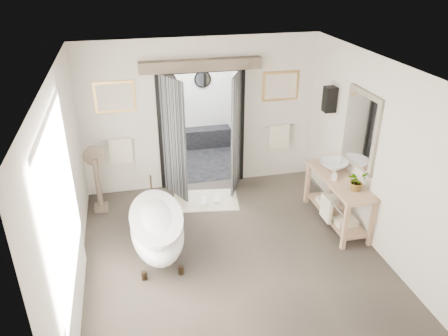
{
  "coord_description": "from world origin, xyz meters",
  "views": [
    {
      "loc": [
        -1.36,
        -5.23,
        4.23
      ],
      "look_at": [
        0.0,
        0.6,
        1.25
      ],
      "focal_mm": 35.0,
      "sensor_mm": 36.0,
      "label": 1
    }
  ],
  "objects_px": {
    "clawfoot_tub": "(157,227)",
    "basin": "(334,166)",
    "vanity": "(337,197)",
    "rug": "(206,200)"
  },
  "relations": [
    {
      "from": "vanity",
      "to": "rug",
      "type": "distance_m",
      "value": 2.42
    },
    {
      "from": "clawfoot_tub",
      "to": "rug",
      "type": "height_order",
      "value": "clawfoot_tub"
    },
    {
      "from": "clawfoot_tub",
      "to": "vanity",
      "type": "bearing_deg",
      "value": 2.0
    },
    {
      "from": "vanity",
      "to": "rug",
      "type": "relative_size",
      "value": 1.33
    },
    {
      "from": "vanity",
      "to": "rug",
      "type": "bearing_deg",
      "value": 148.97
    },
    {
      "from": "basin",
      "to": "rug",
      "type": "bearing_deg",
      "value": 151.53
    },
    {
      "from": "vanity",
      "to": "basin",
      "type": "xyz_separation_m",
      "value": [
        0.05,
        0.33,
        0.43
      ]
    },
    {
      "from": "clawfoot_tub",
      "to": "vanity",
      "type": "distance_m",
      "value": 3.05
    },
    {
      "from": "clawfoot_tub",
      "to": "basin",
      "type": "relative_size",
      "value": 3.62
    },
    {
      "from": "rug",
      "to": "vanity",
      "type": "bearing_deg",
      "value": -31.03
    }
  ]
}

